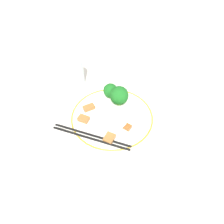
{
  "coord_description": "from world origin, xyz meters",
  "views": [
    {
      "loc": [
        -0.41,
        -0.18,
        0.53
      ],
      "look_at": [
        0.0,
        0.0,
        0.03
      ],
      "focal_mm": 35.0,
      "sensor_mm": 36.0,
      "label": 1
    }
  ],
  "objects_px": {
    "chopsticks": "(91,137)",
    "drinking_glass": "(75,73)",
    "plate": "(112,117)",
    "broccoli_back_center": "(110,91)",
    "broccoli_back_left": "(120,96)"
  },
  "relations": [
    {
      "from": "broccoli_back_left",
      "to": "chopsticks",
      "type": "height_order",
      "value": "broccoli_back_left"
    },
    {
      "from": "plate",
      "to": "drinking_glass",
      "type": "distance_m",
      "value": 0.22
    },
    {
      "from": "broccoli_back_center",
      "to": "chopsticks",
      "type": "height_order",
      "value": "broccoli_back_center"
    },
    {
      "from": "plate",
      "to": "drinking_glass",
      "type": "xyz_separation_m",
      "value": [
        0.1,
        0.19,
        0.04
      ]
    },
    {
      "from": "broccoli_back_left",
      "to": "drinking_glass",
      "type": "bearing_deg",
      "value": 76.31
    },
    {
      "from": "plate",
      "to": "drinking_glass",
      "type": "bearing_deg",
      "value": 60.74
    },
    {
      "from": "chopsticks",
      "to": "drinking_glass",
      "type": "xyz_separation_m",
      "value": [
        0.2,
        0.16,
        0.04
      ]
    },
    {
      "from": "plate",
      "to": "broccoli_back_center",
      "type": "xyz_separation_m",
      "value": [
        0.08,
        0.04,
        0.03
      ]
    },
    {
      "from": "plate",
      "to": "chopsticks",
      "type": "xyz_separation_m",
      "value": [
        -0.1,
        0.02,
        0.01
      ]
    },
    {
      "from": "broccoli_back_center",
      "to": "plate",
      "type": "bearing_deg",
      "value": -153.45
    },
    {
      "from": "broccoli_back_left",
      "to": "drinking_glass",
      "type": "xyz_separation_m",
      "value": [
        0.05,
        0.19,
        0.0
      ]
    },
    {
      "from": "drinking_glass",
      "to": "broccoli_back_left",
      "type": "bearing_deg",
      "value": -103.69
    },
    {
      "from": "broccoli_back_left",
      "to": "broccoli_back_center",
      "type": "relative_size",
      "value": 1.27
    },
    {
      "from": "broccoli_back_center",
      "to": "drinking_glass",
      "type": "relative_size",
      "value": 0.52
    },
    {
      "from": "broccoli_back_left",
      "to": "chopsticks",
      "type": "bearing_deg",
      "value": 170.87
    }
  ]
}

